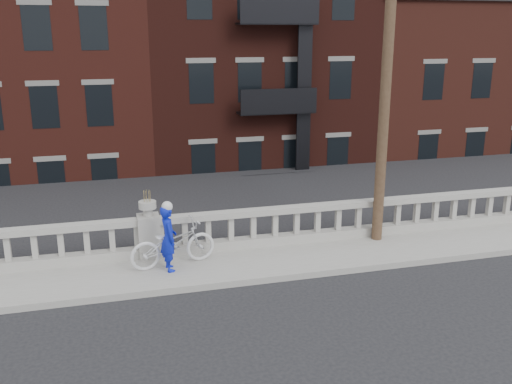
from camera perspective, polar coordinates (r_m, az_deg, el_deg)
The scene contains 8 objects.
ground at distance 11.47m, azimuth -8.71°, elevation -14.28°, with size 120.00×120.00×0.00m, color black.
sidewalk at distance 14.12m, azimuth -10.18°, elevation -8.03°, with size 32.00×2.20×0.15m, color gray.
balustrade at distance 14.79m, azimuth -10.63°, elevation -4.57°, with size 28.00×0.34×1.03m.
planter_pedestal at distance 14.72m, azimuth -10.67°, elevation -3.88°, with size 0.55×0.55×1.76m.
lower_level at distance 33.13m, azimuth -12.72°, elevation 10.06°, with size 80.00×44.00×20.80m.
utility_pole at distance 15.29m, azimuth 13.05°, elevation 13.60°, with size 1.60×0.28×10.00m.
bicycle at distance 14.13m, azimuth -8.31°, elevation -5.11°, with size 0.75×2.15×1.13m, color silver.
cyclist at distance 13.79m, azimuth -8.75°, elevation -4.59°, with size 0.59×0.39×1.61m, color #0C1AB5.
Camera 1 is at (-0.95, -9.91, 5.71)m, focal length 40.00 mm.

